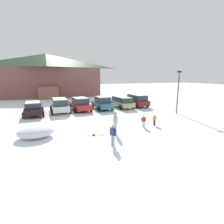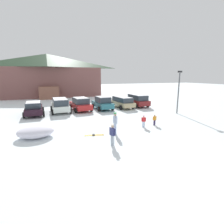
# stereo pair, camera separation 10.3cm
# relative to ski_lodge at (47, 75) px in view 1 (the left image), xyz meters

# --- Properties ---
(ground) EXTENTS (160.00, 160.00, 0.00)m
(ground) POSITION_rel_ski_lodge_xyz_m (4.64, -33.00, -4.47)
(ground) COLOR white
(ski_lodge) EXTENTS (21.95, 9.78, 8.80)m
(ski_lodge) POSITION_rel_ski_lodge_xyz_m (0.00, 0.00, 0.00)
(ski_lodge) COLOR brown
(ski_lodge) RESTS_ON ground
(parked_black_sedan) EXTENTS (2.18, 4.40, 1.54)m
(parked_black_sedan) POSITION_rel_ski_lodge_xyz_m (-2.46, -18.36, -3.68)
(parked_black_sedan) COLOR black
(parked_black_sedan) RESTS_ON ground
(parked_white_suv) EXTENTS (2.26, 4.10, 1.70)m
(parked_white_suv) POSITION_rel_ski_lodge_xyz_m (0.49, -17.91, -3.55)
(parked_white_suv) COLOR white
(parked_white_suv) RESTS_ON ground
(parked_red_sedan) EXTENTS (2.47, 4.50, 1.69)m
(parked_red_sedan) POSITION_rel_ski_lodge_xyz_m (3.01, -17.75, -3.62)
(parked_red_sedan) COLOR red
(parked_red_sedan) RESTS_ON ground
(parked_teal_hatchback) EXTENTS (2.21, 4.10, 1.73)m
(parked_teal_hatchback) POSITION_rel_ski_lodge_xyz_m (5.88, -18.07, -3.61)
(parked_teal_hatchback) COLOR #2B717E
(parked_teal_hatchback) RESTS_ON ground
(parked_beige_suv) EXTENTS (2.29, 4.52, 1.55)m
(parked_beige_suv) POSITION_rel_ski_lodge_xyz_m (8.81, -17.99, -3.62)
(parked_beige_suv) COLOR tan
(parked_beige_suv) RESTS_ON ground
(parked_maroon_van) EXTENTS (2.19, 4.22, 1.73)m
(parked_maroon_van) POSITION_rel_ski_lodge_xyz_m (11.38, -17.74, -3.54)
(parked_maroon_van) COLOR maroon
(parked_maroon_van) RESTS_ON ground
(skier_child_in_red_jacket) EXTENTS (0.36, 0.24, 1.05)m
(skier_child_in_red_jacket) POSITION_rel_ski_lodge_xyz_m (6.50, -27.23, -3.88)
(skier_child_in_red_jacket) COLOR #98B2D0
(skier_child_in_red_jacket) RESTS_ON ground
(skier_child_in_orange_jacket) EXTENTS (0.37, 0.15, 0.99)m
(skier_child_in_orange_jacket) POSITION_rel_ski_lodge_xyz_m (7.76, -27.06, -3.91)
(skier_child_in_orange_jacket) COLOR #3B2E55
(skier_child_in_orange_jacket) RESTS_ON ground
(skier_adult_in_blue_parka) EXTENTS (0.29, 0.62, 1.67)m
(skier_adult_in_blue_parka) POSITION_rel_ski_lodge_xyz_m (3.56, -27.82, -3.53)
(skier_adult_in_blue_parka) COLOR #9CAECE
(skier_adult_in_blue_parka) RESTS_ON ground
(skier_teen_in_navy_coat) EXTENTS (0.32, 0.49, 1.41)m
(skier_teen_in_navy_coat) POSITION_rel_ski_lodge_xyz_m (2.48, -29.95, -3.67)
(skier_teen_in_navy_coat) COLOR #A7B4C1
(skier_teen_in_navy_coat) RESTS_ON ground
(pair_of_skis) EXTENTS (1.48, 0.66, 0.08)m
(pair_of_skis) POSITION_rel_ski_lodge_xyz_m (1.92, -27.61, -4.45)
(pair_of_skis) COLOR yellow
(pair_of_skis) RESTS_ON ground
(lamp_post) EXTENTS (0.44, 0.24, 4.95)m
(lamp_post) POSITION_rel_ski_lodge_xyz_m (13.26, -23.82, -1.65)
(lamp_post) COLOR #515459
(lamp_post) RESTS_ON ground
(plowed_snow_pile) EXTENTS (2.54, 2.03, 0.84)m
(plowed_snow_pile) POSITION_rel_ski_lodge_xyz_m (-2.13, -26.43, -4.05)
(plowed_snow_pile) COLOR white
(plowed_snow_pile) RESTS_ON ground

